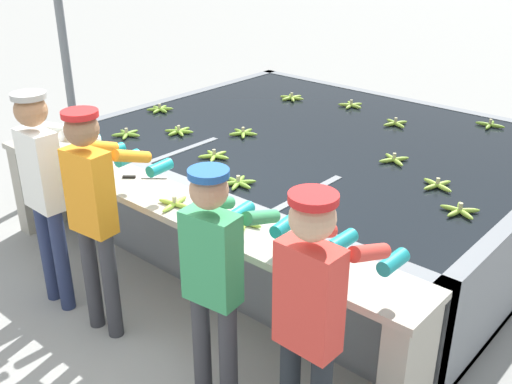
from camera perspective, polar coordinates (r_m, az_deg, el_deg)
ground_plane at (r=4.71m, az=-9.49°, el=-11.47°), size 80.00×80.00×0.00m
wash_tank at (r=5.84m, az=6.08°, el=1.25°), size 4.09×3.31×0.90m
work_ledge at (r=4.50m, az=-7.85°, el=-3.77°), size 4.09×0.45×0.90m
worker_0 at (r=4.56m, az=-19.31°, el=0.97°), size 0.41×0.72×1.69m
worker_1 at (r=4.15m, az=-15.07°, el=-1.06°), size 0.45×0.73×1.67m
worker_2 at (r=3.40m, az=-3.84°, el=-7.49°), size 0.46×0.73×1.58m
worker_3 at (r=3.00m, az=5.40°, el=-11.27°), size 0.41×0.72×1.65m
banana_bunch_floating_0 at (r=6.79m, az=3.42°, el=8.96°), size 0.28×0.28×0.08m
banana_bunch_floating_1 at (r=5.63m, az=-1.23°, el=5.64°), size 0.28×0.27×0.08m
banana_bunch_floating_2 at (r=4.56m, az=-1.70°, el=0.90°), size 0.28×0.27×0.08m
banana_bunch_floating_3 at (r=5.72m, az=-7.35°, el=5.76°), size 0.26×0.28×0.08m
banana_bunch_floating_4 at (r=4.36m, az=18.85°, el=-1.67°), size 0.27×0.28×0.08m
banana_bunch_floating_5 at (r=5.73m, az=-12.22°, el=5.42°), size 0.28×0.27×0.08m
banana_bunch_floating_6 at (r=6.58m, az=9.05°, el=8.18°), size 0.27×0.28×0.08m
banana_bunch_floating_7 at (r=4.72m, az=16.89°, el=0.64°), size 0.28×0.28×0.08m
banana_bunch_floating_8 at (r=5.09m, az=-3.99°, el=3.46°), size 0.28×0.27×0.08m
banana_bunch_floating_9 at (r=6.06m, az=13.14°, el=6.39°), size 0.27×0.27×0.08m
banana_bunch_floating_10 at (r=5.13m, az=13.01°, el=3.03°), size 0.26×0.26×0.08m
banana_bunch_floating_11 at (r=6.29m, az=21.39°, el=5.99°), size 0.28×0.28×0.08m
banana_bunch_floating_12 at (r=6.43m, az=-9.15°, el=7.80°), size 0.28×0.28×0.08m
banana_bunch_ledge_0 at (r=3.64m, az=4.28°, el=-5.74°), size 0.28×0.28×0.08m
banana_bunch_ledge_1 at (r=4.25m, az=-7.75°, el=-1.11°), size 0.28×0.28×0.08m
banana_bunch_ledge_2 at (r=3.98m, az=-1.19°, el=-2.82°), size 0.28×0.27×0.08m
knife_0 at (r=4.76m, az=-11.17°, el=1.41°), size 0.29×0.24×0.02m
support_post_left at (r=6.76m, az=-17.91°, el=13.75°), size 0.09×0.09×3.20m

